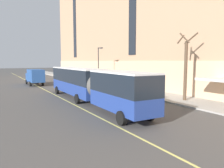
{
  "coord_description": "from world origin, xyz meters",
  "views": [
    {
      "loc": [
        -9.7,
        -16.66,
        4.37
      ],
      "look_at": [
        2.31,
        4.58,
        1.8
      ],
      "focal_mm": 35.0,
      "sensor_mm": 36.0,
      "label": 1
    }
  ],
  "objects_px": {
    "parked_car_green_2": "(145,94)",
    "fire_hydrant": "(109,85)",
    "parked_car_darkgray_1": "(90,82)",
    "street_lamp": "(99,62)",
    "street_tree_mid_block": "(186,67)",
    "city_bus": "(89,83)",
    "box_truck": "(35,76)",
    "parked_car_red_0": "(73,79)",
    "parked_car_champagne_3": "(116,88)"
  },
  "relations": [
    {
      "from": "parked_car_darkgray_1",
      "to": "street_tree_mid_block",
      "type": "height_order",
      "value": "street_tree_mid_block"
    },
    {
      "from": "parked_car_green_2",
      "to": "street_tree_mid_block",
      "type": "height_order",
      "value": "street_tree_mid_block"
    },
    {
      "from": "parked_car_champagne_3",
      "to": "fire_hydrant",
      "type": "distance_m",
      "value": 5.4
    },
    {
      "from": "parked_car_red_0",
      "to": "parked_car_green_2",
      "type": "relative_size",
      "value": 1.04
    },
    {
      "from": "parked_car_red_0",
      "to": "fire_hydrant",
      "type": "relative_size",
      "value": 6.34
    },
    {
      "from": "parked_car_red_0",
      "to": "parked_car_champagne_3",
      "type": "xyz_separation_m",
      "value": [
        0.03,
        -17.52,
        0.0
      ]
    },
    {
      "from": "street_lamp",
      "to": "parked_car_darkgray_1",
      "type": "bearing_deg",
      "value": 178.75
    },
    {
      "from": "parked_car_darkgray_1",
      "to": "parked_car_green_2",
      "type": "xyz_separation_m",
      "value": [
        -0.15,
        -15.45,
        -0.0
      ]
    },
    {
      "from": "street_lamp",
      "to": "city_bus",
      "type": "bearing_deg",
      "value": -119.88
    },
    {
      "from": "street_lamp",
      "to": "fire_hydrant",
      "type": "distance_m",
      "value": 5.37
    },
    {
      "from": "parked_car_red_0",
      "to": "parked_car_champagne_3",
      "type": "height_order",
      "value": "same"
    },
    {
      "from": "street_tree_mid_block",
      "to": "city_bus",
      "type": "bearing_deg",
      "value": 155.3
    },
    {
      "from": "parked_car_red_0",
      "to": "street_tree_mid_block",
      "type": "distance_m",
      "value": 26.8
    },
    {
      "from": "box_truck",
      "to": "city_bus",
      "type": "bearing_deg",
      "value": -85.06
    },
    {
      "from": "city_bus",
      "to": "parked_car_darkgray_1",
      "type": "bearing_deg",
      "value": 66.08
    },
    {
      "from": "box_truck",
      "to": "street_tree_mid_block",
      "type": "bearing_deg",
      "value": -65.83
    },
    {
      "from": "parked_car_red_0",
      "to": "street_lamp",
      "type": "bearing_deg",
      "value": -77.54
    },
    {
      "from": "parked_car_red_0",
      "to": "parked_car_darkgray_1",
      "type": "height_order",
      "value": "same"
    },
    {
      "from": "city_bus",
      "to": "street_lamp",
      "type": "relative_size",
      "value": 3.03
    },
    {
      "from": "parked_car_red_0",
      "to": "box_truck",
      "type": "bearing_deg",
      "value": -167.84
    },
    {
      "from": "parked_car_green_2",
      "to": "box_truck",
      "type": "height_order",
      "value": "box_truck"
    },
    {
      "from": "parked_car_red_0",
      "to": "fire_hydrant",
      "type": "distance_m",
      "value": 12.55
    },
    {
      "from": "parked_car_darkgray_1",
      "to": "street_tree_mid_block",
      "type": "bearing_deg",
      "value": -79.56
    },
    {
      "from": "street_tree_mid_block",
      "to": "parked_car_darkgray_1",
      "type": "bearing_deg",
      "value": 100.44
    },
    {
      "from": "street_tree_mid_block",
      "to": "street_lamp",
      "type": "bearing_deg",
      "value": 94.93
    },
    {
      "from": "parked_car_red_0",
      "to": "street_tree_mid_block",
      "type": "xyz_separation_m",
      "value": [
        3.43,
        -26.41,
        2.99
      ]
    },
    {
      "from": "city_bus",
      "to": "box_truck",
      "type": "xyz_separation_m",
      "value": [
        -1.77,
        20.46,
        -0.42
      ]
    },
    {
      "from": "city_bus",
      "to": "parked_car_red_0",
      "type": "bearing_deg",
      "value": 75.02
    },
    {
      "from": "street_tree_mid_block",
      "to": "street_lamp",
      "type": "height_order",
      "value": "street_tree_mid_block"
    },
    {
      "from": "parked_car_champagne_3",
      "to": "street_lamp",
      "type": "height_order",
      "value": "street_lamp"
    },
    {
      "from": "box_truck",
      "to": "street_lamp",
      "type": "height_order",
      "value": "street_lamp"
    },
    {
      "from": "parked_car_darkgray_1",
      "to": "street_lamp",
      "type": "xyz_separation_m",
      "value": [
        1.76,
        -0.04,
        3.42
      ]
    },
    {
      "from": "parked_car_champagne_3",
      "to": "street_tree_mid_block",
      "type": "bearing_deg",
      "value": -69.07
    },
    {
      "from": "parked_car_red_0",
      "to": "box_truck",
      "type": "relative_size",
      "value": 0.66
    },
    {
      "from": "parked_car_champagne_3",
      "to": "parked_car_darkgray_1",
      "type": "bearing_deg",
      "value": 89.36
    },
    {
      "from": "city_bus",
      "to": "fire_hydrant",
      "type": "bearing_deg",
      "value": 51.53
    },
    {
      "from": "parked_car_green_2",
      "to": "fire_hydrant",
      "type": "bearing_deg",
      "value": 81.07
    },
    {
      "from": "parked_car_red_0",
      "to": "parked_car_darkgray_1",
      "type": "bearing_deg",
      "value": -89.15
    },
    {
      "from": "parked_car_darkgray_1",
      "to": "fire_hydrant",
      "type": "xyz_separation_m",
      "value": [
        1.66,
        -3.92,
        -0.29
      ]
    },
    {
      "from": "city_bus",
      "to": "parked_car_red_0",
      "type": "relative_size",
      "value": 4.36
    },
    {
      "from": "city_bus",
      "to": "parked_car_red_0",
      "type": "distance_m",
      "value": 22.93
    },
    {
      "from": "parked_car_darkgray_1",
      "to": "street_lamp",
      "type": "distance_m",
      "value": 3.85
    },
    {
      "from": "city_bus",
      "to": "parked_car_champagne_3",
      "type": "bearing_deg",
      "value": 37.73
    },
    {
      "from": "box_truck",
      "to": "street_lamp",
      "type": "distance_m",
      "value": 12.06
    },
    {
      "from": "street_lamp",
      "to": "box_truck",
      "type": "bearing_deg",
      "value": 144.29
    },
    {
      "from": "parked_car_champagne_3",
      "to": "street_lamp",
      "type": "relative_size",
      "value": 0.73
    },
    {
      "from": "parked_car_darkgray_1",
      "to": "city_bus",
      "type": "bearing_deg",
      "value": -113.92
    },
    {
      "from": "street_lamp",
      "to": "fire_hydrant",
      "type": "bearing_deg",
      "value": -91.47
    },
    {
      "from": "street_lamp",
      "to": "fire_hydrant",
      "type": "xyz_separation_m",
      "value": [
        -0.1,
        -3.89,
        -3.71
      ]
    },
    {
      "from": "city_bus",
      "to": "fire_hydrant",
      "type": "relative_size",
      "value": 27.68
    }
  ]
}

